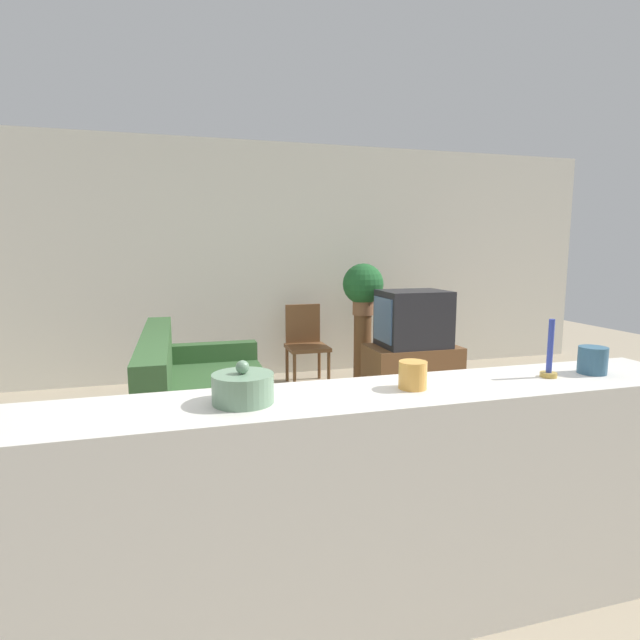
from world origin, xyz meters
TOP-DOWN VIEW (x-y plane):
  - ground_plane at (0.00, 0.00)m, footprint 14.00×14.00m
  - wall_back at (0.00, 3.43)m, footprint 9.00×0.06m
  - couch at (-0.59, 1.38)m, footprint 0.97×1.99m
  - tv_stand at (1.52, 2.14)m, footprint 0.91×0.55m
  - television at (1.51, 2.14)m, footprint 0.67×0.52m
  - wooden_chair at (0.60, 2.93)m, footprint 0.44×0.44m
  - plant_stand at (1.19, 2.71)m, footprint 0.19×0.19m
  - potted_plant at (1.19, 2.71)m, footprint 0.45×0.45m
  - foreground_counter at (0.00, -0.66)m, footprint 2.79×0.44m
  - decorative_bowl at (-0.54, -0.66)m, footprint 0.22×0.22m
  - candle_jar at (0.12, -0.66)m, footprint 0.11×0.11m
  - candlestick at (0.76, -0.66)m, footprint 0.07×0.07m
  - coffee_tin at (0.99, -0.66)m, footprint 0.12×0.12m

SIDE VIEW (x-z plane):
  - ground_plane at x=0.00m, z-range 0.00..0.00m
  - tv_stand at x=1.52m, z-range 0.00..0.52m
  - couch at x=-0.59m, z-range -0.14..0.74m
  - plant_stand at x=1.19m, z-range 0.00..0.78m
  - wooden_chair at x=0.60m, z-range 0.04..0.91m
  - foreground_counter at x=0.00m, z-range 0.00..0.96m
  - television at x=1.51m, z-range 0.52..1.08m
  - candle_jar at x=0.12m, z-range 0.96..1.07m
  - decorative_bowl at x=-0.54m, z-range 0.94..1.09m
  - coffee_tin at x=0.99m, z-range 0.96..1.08m
  - candlestick at x=0.76m, z-range 0.92..1.17m
  - potted_plant at x=1.19m, z-range 0.81..1.37m
  - wall_back at x=0.00m, z-range 0.00..2.70m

